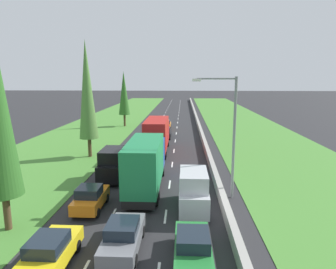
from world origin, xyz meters
TOP-DOWN VIEW (x-y plane):
  - ground_plane at (0.00, 60.00)m, footprint 300.00×300.00m
  - grass_verge_left at (-12.65, 60.00)m, footprint 14.00×140.00m
  - grass_verge_right at (14.35, 60.00)m, footprint 14.00×140.00m
  - median_barrier at (5.70, 60.00)m, footprint 0.44×120.00m
  - lane_markings at (0.00, 60.00)m, footprint 3.64×116.00m
  - green_sedan_right_lane at (3.37, 10.04)m, footprint 1.82×4.50m
  - yellow_sedan_left_lane at (-3.39, 9.27)m, footprint 1.82×4.50m
  - grey_sedan_centre_lane at (-0.22, 10.96)m, footprint 1.82×4.50m
  - green_box_truck_centre_lane at (-0.08, 19.70)m, footprint 2.46×9.40m
  - red_box_truck_centre_lane at (-0.22, 31.90)m, footprint 2.46×9.40m
  - orange_hatchback_left_lane at (-3.42, 15.79)m, footprint 1.74×3.90m
  - black_sedan_centre_lane at (0.12, 41.11)m, footprint 1.82×4.50m
  - orange_sedan_centre_lane at (-0.21, 48.80)m, footprint 1.82×4.50m
  - silver_van_right_lane at (3.58, 16.09)m, footprint 1.96×4.90m
  - black_van_left_lane at (-3.31, 22.12)m, footprint 1.96×4.90m
  - poplar_tree_second at (-7.76, 29.69)m, footprint 2.12×2.12m
  - poplar_tree_third at (-8.04, 51.95)m, footprint 2.05×2.05m
  - street_light_mast at (6.22, 18.45)m, footprint 3.20×0.28m

SIDE VIEW (x-z plane):
  - ground_plane at x=0.00m, z-range 0.00..0.00m
  - lane_markings at x=0.00m, z-range 0.00..0.01m
  - grass_verge_left at x=-12.65m, z-range 0.00..0.04m
  - grass_verge_right at x=14.35m, z-range 0.00..0.04m
  - median_barrier at x=5.70m, z-range 0.00..0.85m
  - green_sedan_right_lane at x=3.37m, z-range -0.01..1.63m
  - yellow_sedan_left_lane at x=-3.39m, z-range -0.01..1.63m
  - grey_sedan_centre_lane at x=-0.22m, z-range -0.01..1.63m
  - black_sedan_centre_lane at x=0.12m, z-range -0.01..1.63m
  - orange_sedan_centre_lane at x=-0.21m, z-range -0.01..1.63m
  - orange_hatchback_left_lane at x=-3.42m, z-range -0.02..1.70m
  - silver_van_right_lane at x=3.58m, z-range -0.01..2.81m
  - black_van_left_lane at x=-3.31m, z-range -0.01..2.81m
  - green_box_truck_centre_lane at x=-0.08m, z-range 0.09..4.27m
  - red_box_truck_centre_lane at x=-0.22m, z-range 0.09..4.27m
  - street_light_mast at x=6.22m, z-range 0.73..9.73m
  - poplar_tree_third at x=-8.04m, z-range 1.05..11.16m
  - poplar_tree_second at x=-7.76m, z-range 1.05..14.05m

